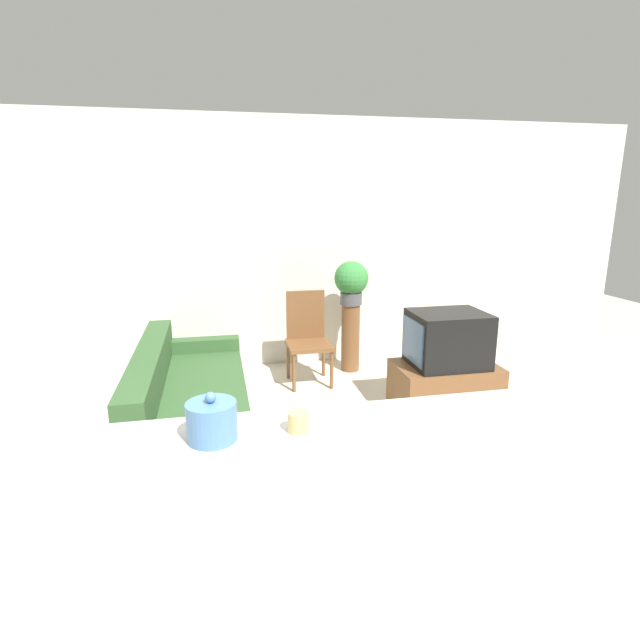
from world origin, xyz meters
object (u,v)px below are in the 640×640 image
at_px(television, 447,339).
at_px(decorative_bowl, 212,421).
at_px(potted_plant, 351,281).
at_px(couch, 188,404).
at_px(wooden_chair, 308,334).

distance_m(television, decorative_bowl, 2.88).
xyz_separation_m(television, decorative_bowl, (-1.96, -2.07, 0.40)).
height_order(potted_plant, decorative_bowl, potted_plant).
bearing_deg(potted_plant, decorative_bowl, -113.54).
relative_size(television, potted_plant, 1.37).
bearing_deg(potted_plant, television, -67.55).
bearing_deg(couch, potted_plant, 35.58).
bearing_deg(couch, wooden_chair, 40.09).
bearing_deg(decorative_bowl, wooden_chair, 73.29).
xyz_separation_m(couch, wooden_chair, (1.16, 0.98, 0.24)).
relative_size(couch, wooden_chair, 2.18).
height_order(television, wooden_chair, wooden_chair).
bearing_deg(couch, decorative_bowl, -83.87).
relative_size(couch, television, 3.18).
relative_size(wooden_chair, potted_plant, 2.01).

